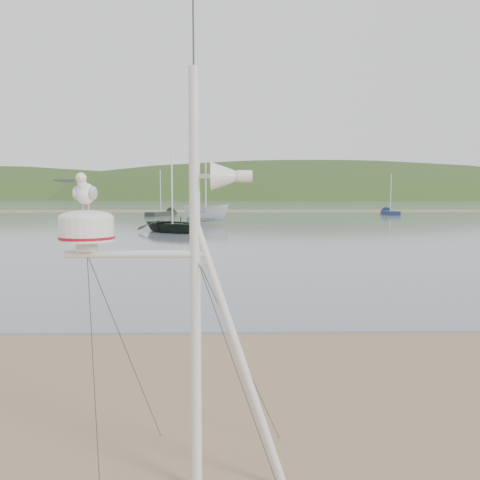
{
  "coord_description": "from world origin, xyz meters",
  "views": [
    {
      "loc": [
        1.57,
        -5.67,
        2.73
      ],
      "look_at": [
        1.71,
        1.0,
        2.12
      ],
      "focal_mm": 38.0,
      "sensor_mm": 36.0,
      "label": 1
    }
  ],
  "objects_px": {
    "mast_rig": "(189,373)",
    "sailboat_dark_mid": "(168,213)",
    "boat_dark": "(172,195)",
    "boat_white": "(206,197)",
    "sailboat_blue_far": "(387,212)"
  },
  "relations": [
    {
      "from": "mast_rig",
      "to": "sailboat_dark_mid",
      "type": "height_order",
      "value": "sailboat_dark_mid"
    },
    {
      "from": "boat_dark",
      "to": "sailboat_dark_mid",
      "type": "height_order",
      "value": "sailboat_dark_mid"
    },
    {
      "from": "boat_white",
      "to": "sailboat_blue_far",
      "type": "bearing_deg",
      "value": -23.48
    },
    {
      "from": "mast_rig",
      "to": "sailboat_blue_far",
      "type": "xyz_separation_m",
      "value": [
        20.32,
        59.18,
        -0.82
      ]
    },
    {
      "from": "boat_dark",
      "to": "sailboat_blue_far",
      "type": "height_order",
      "value": "boat_dark"
    },
    {
      "from": "boat_dark",
      "to": "sailboat_dark_mid",
      "type": "xyz_separation_m",
      "value": [
        -3.5,
        26.22,
        -2.27
      ]
    },
    {
      "from": "mast_rig",
      "to": "sailboat_dark_mid",
      "type": "bearing_deg",
      "value": 97.09
    },
    {
      "from": "boat_dark",
      "to": "sailboat_blue_far",
      "type": "bearing_deg",
      "value": 13.46
    },
    {
      "from": "sailboat_dark_mid",
      "to": "boat_white",
      "type": "bearing_deg",
      "value": -71.38
    },
    {
      "from": "boat_white",
      "to": "mast_rig",
      "type": "bearing_deg",
      "value": -150.57
    },
    {
      "from": "sailboat_blue_far",
      "to": "sailboat_dark_mid",
      "type": "bearing_deg",
      "value": -175.11
    },
    {
      "from": "mast_rig",
      "to": "boat_white",
      "type": "distance_m",
      "value": 41.05
    },
    {
      "from": "boat_dark",
      "to": "sailboat_dark_mid",
      "type": "relative_size",
      "value": 0.86
    },
    {
      "from": "sailboat_blue_far",
      "to": "sailboat_dark_mid",
      "type": "xyz_separation_m",
      "value": [
        -27.39,
        -2.35,
        -0.0
      ]
    },
    {
      "from": "mast_rig",
      "to": "boat_white",
      "type": "xyz_separation_m",
      "value": [
        -1.73,
        41.0,
        1.25
      ]
    }
  ]
}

